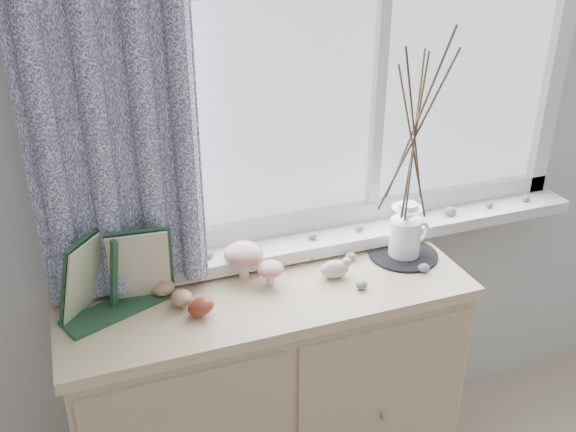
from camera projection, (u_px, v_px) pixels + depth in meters
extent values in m
cube|color=#B9B9B7|center=(285.00, 110.00, 1.93)|extent=(4.00, 0.04, 2.60)
cube|color=white|center=(378.00, 229.00, 2.14)|extent=(1.45, 0.16, 0.04)
cube|color=#D0B592|center=(268.00, 403.00, 2.07)|extent=(1.17, 0.43, 0.81)
cube|color=#D0B592|center=(266.00, 293.00, 1.88)|extent=(1.20, 0.45, 0.03)
cube|color=tan|center=(381.00, 428.00, 1.98)|extent=(0.55, 0.01, 0.75)
cylinder|color=white|center=(244.00, 265.00, 1.92)|extent=(0.03, 0.03, 0.07)
ellipsoid|color=#B00F05|center=(243.00, 254.00, 1.90)|extent=(0.12, 0.12, 0.06)
cylinder|color=white|center=(270.00, 277.00, 1.88)|extent=(0.03, 0.03, 0.05)
ellipsoid|color=#B00F05|center=(270.00, 269.00, 1.87)|extent=(0.08, 0.08, 0.04)
ellipsoid|color=tan|center=(182.00, 298.00, 1.78)|extent=(0.06, 0.05, 0.07)
ellipsoid|color=tan|center=(163.00, 288.00, 1.82)|extent=(0.06, 0.05, 0.07)
ellipsoid|color=maroon|center=(201.00, 307.00, 1.74)|extent=(0.06, 0.05, 0.07)
cylinder|color=black|center=(403.00, 255.00, 2.04)|extent=(0.22, 0.22, 0.01)
cylinder|color=white|center=(405.00, 237.00, 2.01)|extent=(0.12, 0.12, 0.12)
cone|color=white|center=(407.00, 214.00, 1.98)|extent=(0.10, 0.10, 0.04)
cylinder|color=white|center=(408.00, 208.00, 1.97)|extent=(0.06, 0.06, 0.03)
torus|color=white|center=(420.00, 232.00, 2.03)|extent=(0.07, 0.03, 0.07)
ellipsoid|color=gray|center=(362.00, 285.00, 1.87)|extent=(0.04, 0.03, 0.03)
ellipsoid|color=gray|center=(351.00, 257.00, 2.01)|extent=(0.04, 0.03, 0.03)
ellipsoid|color=gray|center=(424.00, 268.00, 1.95)|extent=(0.04, 0.03, 0.03)
ellipsoid|color=gray|center=(310.00, 257.00, 2.01)|extent=(0.04, 0.03, 0.03)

